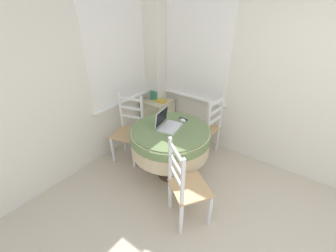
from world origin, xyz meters
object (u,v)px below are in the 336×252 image
at_px(cell_phone, 183,119).
at_px(corner_cabinet, 158,116).
at_px(storage_box, 156,95).
at_px(book_on_cabinet, 160,101).
at_px(dining_chair_near_back_window, 129,131).
at_px(dining_chair_near_right_window, 206,128).
at_px(round_dining_table, 170,139).
at_px(computer_mouse, 183,120).
at_px(dining_chair_camera_near, 186,187).
at_px(laptop, 167,124).

bearing_deg(cell_phone, corner_cabinet, 60.12).
bearing_deg(corner_cabinet, cell_phone, -119.88).
xyz_separation_m(storage_box, book_on_cabinet, (-0.05, -0.12, -0.07)).
distance_m(dining_chair_near_back_window, dining_chair_near_right_window, 1.18).
distance_m(round_dining_table, dining_chair_near_back_window, 0.76).
distance_m(computer_mouse, dining_chair_near_right_window, 0.58).
xyz_separation_m(cell_phone, dining_chair_camera_near, (-0.81, -0.57, -0.29)).
xyz_separation_m(dining_chair_near_right_window, dining_chair_camera_near, (-1.22, -0.41, 0.00)).
bearing_deg(laptop, cell_phone, -10.73).
bearing_deg(computer_mouse, laptop, 159.76).
xyz_separation_m(computer_mouse, dining_chair_camera_near, (-0.74, -0.54, -0.31)).
bearing_deg(dining_chair_camera_near, laptop, 50.95).
bearing_deg(book_on_cabinet, dining_chair_near_back_window, -176.65).
bearing_deg(dining_chair_near_right_window, laptop, 162.74).
distance_m(round_dining_table, dining_chair_near_right_window, 0.76).
bearing_deg(dining_chair_near_back_window, dining_chair_camera_near, -109.19).
height_order(cell_phone, storage_box, storage_box).
relative_size(computer_mouse, dining_chair_near_right_window, 0.09).
height_order(computer_mouse, dining_chair_camera_near, dining_chair_camera_near).
distance_m(computer_mouse, book_on_cabinet, 0.98).
relative_size(round_dining_table, dining_chair_near_right_window, 1.04).
distance_m(cell_phone, dining_chair_near_back_window, 0.87).
height_order(laptop, dining_chair_camera_near, dining_chair_camera_near).
distance_m(computer_mouse, dining_chair_camera_near, 0.97).
relative_size(computer_mouse, dining_chair_near_back_window, 0.09).
height_order(computer_mouse, cell_phone, computer_mouse).
xyz_separation_m(dining_chair_near_back_window, book_on_cabinet, (0.82, 0.05, 0.20)).
height_order(dining_chair_near_back_window, dining_chair_camera_near, same).
bearing_deg(dining_chair_near_right_window, dining_chair_near_back_window, 130.17).
bearing_deg(round_dining_table, dining_chair_near_back_window, 92.48).
distance_m(laptop, computer_mouse, 0.25).
bearing_deg(round_dining_table, storage_box, 47.70).
xyz_separation_m(cell_phone, storage_box, (0.52, 0.91, -0.02)).
relative_size(corner_cabinet, storage_box, 3.44).
bearing_deg(corner_cabinet, computer_mouse, -122.09).
bearing_deg(book_on_cabinet, storage_box, 69.06).
bearing_deg(storage_box, round_dining_table, -132.30).
distance_m(dining_chair_near_back_window, dining_chair_camera_near, 1.39).
height_order(laptop, computer_mouse, laptop).
distance_m(dining_chair_camera_near, corner_cabinet, 1.93).
height_order(round_dining_table, corner_cabinet, round_dining_table).
relative_size(dining_chair_near_right_window, storage_box, 5.30).
xyz_separation_m(dining_chair_near_right_window, corner_cabinet, (0.08, 1.02, -0.14)).
height_order(round_dining_table, storage_box, storage_box).
xyz_separation_m(computer_mouse, dining_chair_near_back_window, (-0.29, 0.77, -0.31)).
distance_m(laptop, dining_chair_near_right_window, 0.81).
bearing_deg(dining_chair_camera_near, dining_chair_near_back_window, 70.81).
distance_m(laptop, corner_cabinet, 1.22).
xyz_separation_m(laptop, dining_chair_near_back_window, (-0.05, 0.68, -0.33)).
distance_m(laptop, storage_box, 1.18).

